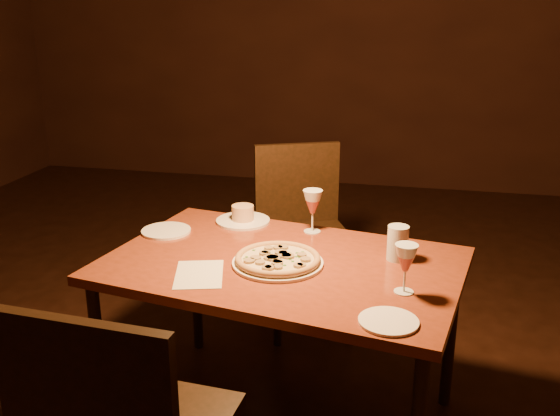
# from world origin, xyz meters

# --- Properties ---
(floor) EXTENTS (7.00, 7.00, 0.00)m
(floor) POSITION_xyz_m (0.00, 0.00, 0.00)
(floor) COLOR black
(floor) RESTS_ON ground
(back_wall) EXTENTS (6.00, 0.04, 3.00)m
(back_wall) POSITION_xyz_m (0.00, 3.50, 1.50)
(back_wall) COLOR #3A1B12
(back_wall) RESTS_ON floor
(dining_table) EXTENTS (1.42, 1.05, 0.70)m
(dining_table) POSITION_xyz_m (0.25, -0.02, 0.63)
(dining_table) COLOR maroon
(dining_table) RESTS_ON floor
(chair_far) EXTENTS (0.59, 0.59, 0.92)m
(chair_far) POSITION_xyz_m (0.16, 0.84, 0.52)
(chair_far) COLOR black
(chair_far) RESTS_ON floor
(pizza_plate) EXTENTS (0.34, 0.34, 0.04)m
(pizza_plate) POSITION_xyz_m (0.24, -0.06, 0.71)
(pizza_plate) COLOR white
(pizza_plate) RESTS_ON dining_table
(ramekin_saucer) EXTENTS (0.24, 0.24, 0.08)m
(ramekin_saucer) POSITION_xyz_m (-0.01, 0.36, 0.72)
(ramekin_saucer) COLOR white
(ramekin_saucer) RESTS_ON dining_table
(wine_glass_far) EXTENTS (0.08, 0.08, 0.18)m
(wine_glass_far) POSITION_xyz_m (0.30, 0.31, 0.79)
(wine_glass_far) COLOR #B34F4A
(wine_glass_far) RESTS_ON dining_table
(wine_glass_right) EXTENTS (0.08, 0.08, 0.17)m
(wine_glass_right) POSITION_xyz_m (0.70, -0.19, 0.78)
(wine_glass_right) COLOR #B34F4A
(wine_glass_right) RESTS_ON dining_table
(water_tumbler) EXTENTS (0.08, 0.08, 0.13)m
(water_tumbler) POSITION_xyz_m (0.66, 0.08, 0.76)
(water_tumbler) COLOR silver
(water_tumbler) RESTS_ON dining_table
(side_plate_left) EXTENTS (0.21, 0.21, 0.01)m
(side_plate_left) POSITION_xyz_m (-0.30, 0.17, 0.70)
(side_plate_left) COLOR white
(side_plate_left) RESTS_ON dining_table
(side_plate_near) EXTENTS (0.18, 0.18, 0.01)m
(side_plate_near) POSITION_xyz_m (0.66, -0.41, 0.70)
(side_plate_near) COLOR white
(side_plate_near) RESTS_ON dining_table
(menu_card) EXTENTS (0.23, 0.28, 0.00)m
(menu_card) POSITION_xyz_m (-0.02, -0.21, 0.70)
(menu_card) COLOR beige
(menu_card) RESTS_ON dining_table
(pendant_light) EXTENTS (0.12, 0.12, 0.12)m
(pendant_light) POSITION_xyz_m (0.25, -0.02, 1.56)
(pendant_light) COLOR #F29543
(pendant_light) RESTS_ON ceiling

